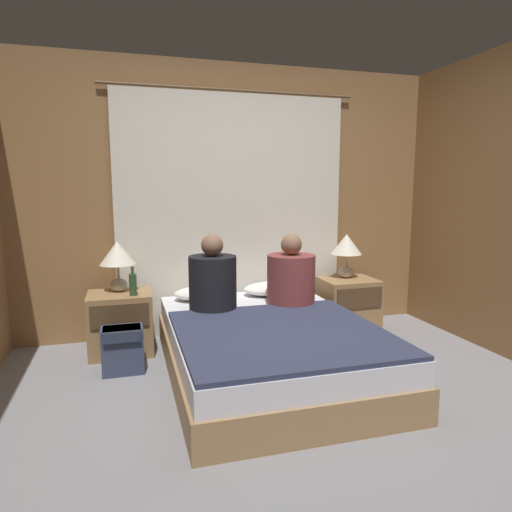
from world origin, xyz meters
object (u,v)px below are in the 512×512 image
Objects in this scene: nightstand_right at (348,305)px; person_left_in_bed at (213,281)px; person_right_in_bed at (291,278)px; pillow_left at (206,293)px; lamp_right at (346,247)px; lamp_left at (118,257)px; beer_bottle_on_left_stand at (133,284)px; pillow_right at (274,288)px; bed at (267,348)px; nightstand_left at (121,323)px; backpack_on_floor at (123,347)px.

person_left_in_bed is at bearing -166.64° from nightstand_right.
nightstand_right is 0.85× the size of person_right_in_bed.
pillow_left is (-1.37, 0.06, 0.20)m from nightstand_right.
lamp_right is 1.41m from pillow_left.
lamp_left is 2.10m from lamp_right.
pillow_right is at bearing 7.88° from beer_bottle_on_left_stand.
person_left_in_bed is 2.62× the size of beer_bottle_on_left_stand.
bed is 1.29m from nightstand_right.
bed is at bearing -142.11° from lamp_right.
bed is 4.00× the size of nightstand_left.
bed is at bearing -35.36° from nightstand_left.
nightstand_right reaches higher than backpack_on_floor.
person_left_in_bed is at bearing -19.63° from beer_bottle_on_left_stand.
beer_bottle_on_left_stand reaches higher than pillow_right.
person_left_in_bed is (-0.64, -0.39, 0.19)m from pillow_right.
bed is 3.64× the size of pillow_right.
person_right_in_bed is 1.30m from beer_bottle_on_left_stand.
beer_bottle_on_left_stand is (-1.99, -0.11, 0.35)m from nightstand_right.
beer_bottle_on_left_stand is (-1.28, 0.22, -0.02)m from person_right_in_bed.
person_right_in_bed is at bearing -16.04° from lamp_left.
lamp_left is 0.68× the size of person_left_in_bed.
pillow_right is (0.32, 0.81, 0.26)m from bed.
person_left_in_bed is at bearing -148.62° from pillow_right.
nightstand_right is at bearing 24.65° from person_right_in_bed.
person_right_in_bed is (0.34, 0.42, 0.43)m from bed.
nightstand_left is 2.10m from nightstand_right.
pillow_left is at bearing 88.20° from person_left_in_bed.
lamp_right is (2.10, 0.07, 0.55)m from nightstand_left.
person_right_in_bed reaches higher than lamp_left.
lamp_right is (-0.00, 0.07, 0.55)m from nightstand_right.
nightstand_right is 0.91× the size of pillow_right.
nightstand_left is at bearing 144.64° from bed.
pillow_left is 2.36× the size of beer_bottle_on_left_stand.
pillow_right reaches higher than nightstand_right.
nightstand_left is 0.82× the size of person_left_in_bed.
backpack_on_floor is (-1.38, -0.11, -0.43)m from person_right_in_bed.
lamp_left is 1.78× the size of beer_bottle_on_left_stand.
lamp_right is (2.10, 0.00, 0.00)m from lamp_left.
nightstand_left is at bearing 91.88° from backpack_on_floor.
pillow_right is (1.37, -0.01, -0.35)m from lamp_left.
person_left_in_bed is at bearing 8.70° from backpack_on_floor.
pillow_right is at bearing 174.99° from nightstand_right.
nightstand_right is 1.47m from person_left_in_bed.
lamp_right is 0.68× the size of person_left_in_bed.
nightstand_right is 2.17m from lamp_left.
bed is 0.91m from pillow_right.
beer_bottle_on_left_stand is (-0.94, 0.64, 0.41)m from bed.
person_right_in_bed is 1.73× the size of backpack_on_floor.
person_left_in_bed is 0.84m from backpack_on_floor.
nightstand_right is 2.15× the size of beer_bottle_on_left_stand.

